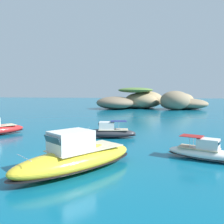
{
  "coord_description": "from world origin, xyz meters",
  "views": [
    {
      "loc": [
        8.8,
        -17.98,
        5.86
      ],
      "look_at": [
        2.13,
        15.13,
        2.93
      ],
      "focal_mm": 37.67,
      "sensor_mm": 36.0,
      "label": 1
    }
  ],
  "objects_px": {
    "dinghy_tender": "(79,143)",
    "channel_buoy": "(100,130)",
    "motorboat_white": "(204,152)",
    "islet_large": "(133,101)",
    "islet_small": "(181,102)",
    "motorboat_yellow": "(76,157)",
    "motorboat_charcoal": "(109,132)"
  },
  "relations": [
    {
      "from": "islet_large",
      "to": "islet_small",
      "type": "distance_m",
      "value": 16.26
    },
    {
      "from": "islet_small",
      "to": "channel_buoy",
      "type": "xyz_separation_m",
      "value": [
        -15.33,
        -48.11,
        -2.04
      ]
    },
    {
      "from": "islet_large",
      "to": "motorboat_charcoal",
      "type": "xyz_separation_m",
      "value": [
        2.93,
        -54.56,
        -1.88
      ]
    },
    {
      "from": "islet_small",
      "to": "motorboat_charcoal",
      "type": "height_order",
      "value": "islet_small"
    },
    {
      "from": "dinghy_tender",
      "to": "channel_buoy",
      "type": "height_order",
      "value": "channel_buoy"
    },
    {
      "from": "motorboat_charcoal",
      "to": "channel_buoy",
      "type": "xyz_separation_m",
      "value": [
        -2.18,
        3.97,
        -0.35
      ]
    },
    {
      "from": "islet_small",
      "to": "motorboat_white",
      "type": "xyz_separation_m",
      "value": [
        -3.06,
        -59.99,
        -1.74
      ]
    },
    {
      "from": "motorboat_yellow",
      "to": "channel_buoy",
      "type": "height_order",
      "value": "motorboat_yellow"
    },
    {
      "from": "dinghy_tender",
      "to": "channel_buoy",
      "type": "distance_m",
      "value": 8.8
    },
    {
      "from": "islet_large",
      "to": "dinghy_tender",
      "type": "bearing_deg",
      "value": -89.47
    },
    {
      "from": "motorboat_white",
      "to": "channel_buoy",
      "type": "distance_m",
      "value": 17.08
    },
    {
      "from": "motorboat_yellow",
      "to": "islet_large",
      "type": "bearing_deg",
      "value": 92.72
    },
    {
      "from": "islet_large",
      "to": "motorboat_charcoal",
      "type": "bearing_deg",
      "value": -86.93
    },
    {
      "from": "dinghy_tender",
      "to": "channel_buoy",
      "type": "bearing_deg",
      "value": 88.75
    },
    {
      "from": "islet_large",
      "to": "motorboat_yellow",
      "type": "distance_m",
      "value": 67.5
    },
    {
      "from": "motorboat_white",
      "to": "dinghy_tender",
      "type": "bearing_deg",
      "value": 166.1
    },
    {
      "from": "islet_large",
      "to": "motorboat_white",
      "type": "bearing_deg",
      "value": -78.23
    },
    {
      "from": "islet_small",
      "to": "motorboat_charcoal",
      "type": "bearing_deg",
      "value": -104.17
    },
    {
      "from": "motorboat_yellow",
      "to": "channel_buoy",
      "type": "distance_m",
      "value": 17.01
    },
    {
      "from": "motorboat_charcoal",
      "to": "channel_buoy",
      "type": "height_order",
      "value": "motorboat_charcoal"
    },
    {
      "from": "islet_small",
      "to": "channel_buoy",
      "type": "bearing_deg",
      "value": -107.68
    },
    {
      "from": "motorboat_yellow",
      "to": "motorboat_white",
      "type": "relative_size",
      "value": 1.57
    },
    {
      "from": "channel_buoy",
      "to": "islet_large",
      "type": "bearing_deg",
      "value": 90.84
    },
    {
      "from": "islet_small",
      "to": "dinghy_tender",
      "type": "distance_m",
      "value": 59.02
    },
    {
      "from": "islet_large",
      "to": "islet_small",
      "type": "height_order",
      "value": "islet_large"
    },
    {
      "from": "islet_large",
      "to": "motorboat_yellow",
      "type": "relative_size",
      "value": 2.42
    },
    {
      "from": "islet_small",
      "to": "channel_buoy",
      "type": "distance_m",
      "value": 50.53
    },
    {
      "from": "islet_small",
      "to": "motorboat_charcoal",
      "type": "xyz_separation_m",
      "value": [
        -13.15,
        -52.08,
        -1.68
      ]
    },
    {
      "from": "islet_large",
      "to": "dinghy_tender",
      "type": "height_order",
      "value": "islet_large"
    },
    {
      "from": "motorboat_white",
      "to": "dinghy_tender",
      "type": "height_order",
      "value": "motorboat_white"
    },
    {
      "from": "motorboat_charcoal",
      "to": "motorboat_white",
      "type": "distance_m",
      "value": 12.82
    },
    {
      "from": "islet_small",
      "to": "motorboat_charcoal",
      "type": "relative_size",
      "value": 2.59
    }
  ]
}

